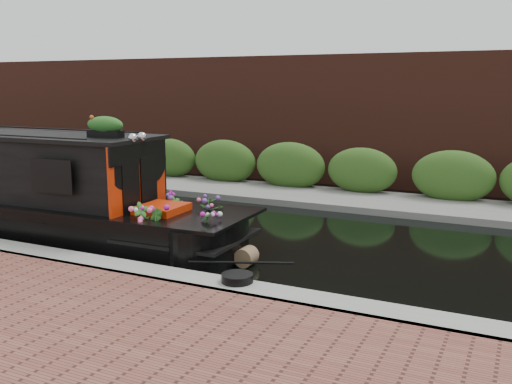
% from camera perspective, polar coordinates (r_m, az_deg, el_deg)
% --- Properties ---
extents(ground, '(80.00, 80.00, 0.00)m').
position_cam_1_polar(ground, '(12.34, -5.48, -3.84)').
color(ground, black).
rests_on(ground, ground).
extents(near_bank_coping, '(40.00, 0.60, 0.50)m').
position_cam_1_polar(near_bank_coping, '(9.80, -15.65, -8.08)').
color(near_bank_coping, gray).
rests_on(near_bank_coping, ground).
extents(far_bank_path, '(40.00, 2.40, 0.34)m').
position_cam_1_polar(far_bank_path, '(15.99, 2.35, -0.46)').
color(far_bank_path, slate).
rests_on(far_bank_path, ground).
extents(far_hedge, '(40.00, 1.10, 2.80)m').
position_cam_1_polar(far_hedge, '(16.80, 3.57, 0.08)').
color(far_hedge, '#30561C').
rests_on(far_hedge, ground).
extents(far_brick_wall, '(40.00, 1.00, 8.00)m').
position_cam_1_polar(far_brick_wall, '(18.73, 6.02, 1.14)').
color(far_brick_wall, '#4D241A').
rests_on(far_brick_wall, ground).
extents(rope_fender, '(0.33, 0.33, 0.33)m').
position_cam_1_polar(rope_fender, '(9.89, -0.96, -6.48)').
color(rope_fender, brown).
rests_on(rope_fender, ground).
extents(coiled_mooring_rope, '(0.47, 0.47, 0.12)m').
position_cam_1_polar(coiled_mooring_rope, '(8.41, -1.89, -8.59)').
color(coiled_mooring_rope, black).
rests_on(coiled_mooring_rope, near_bank_coping).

